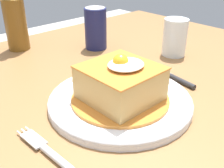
{
  "coord_description": "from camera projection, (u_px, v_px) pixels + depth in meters",
  "views": [
    {
      "loc": [
        -0.34,
        -0.38,
        1.04
      ],
      "look_at": [
        -0.0,
        -0.03,
        0.79
      ],
      "focal_mm": 43.81,
      "sensor_mm": 36.0,
      "label": 1
    }
  ],
  "objects": [
    {
      "name": "sandwich_meal",
      "position": [
        119.0,
        85.0,
        0.53
      ],
      "size": [
        0.2,
        0.2,
        0.1
      ],
      "color": "orange",
      "rests_on": "main_plate"
    },
    {
      "name": "soda_can",
      "position": [
        96.0,
        28.0,
        0.82
      ],
      "size": [
        0.07,
        0.07,
        0.12
      ],
      "color": "#191E51",
      "rests_on": "dining_table"
    },
    {
      "name": "beer_bottle_amber",
      "position": [
        13.0,
        17.0,
        0.79
      ],
      "size": [
        0.06,
        0.06,
        0.27
      ],
      "color": "brown",
      "rests_on": "dining_table"
    },
    {
      "name": "knife",
      "position": [
        174.0,
        78.0,
        0.65
      ],
      "size": [
        0.04,
        0.17,
        0.01
      ],
      "color": "#262628",
      "rests_on": "dining_table"
    },
    {
      "name": "main_plate",
      "position": [
        119.0,
        101.0,
        0.55
      ],
      "size": [
        0.29,
        0.29,
        0.02
      ],
      "color": "white",
      "rests_on": "dining_table"
    },
    {
      "name": "dining_table",
      "position": [
        105.0,
        132.0,
        0.64
      ],
      "size": [
        1.32,
        0.99,
        0.75
      ],
      "color": "olive",
      "rests_on": "ground_plane"
    },
    {
      "name": "fork",
      "position": [
        49.0,
        152.0,
        0.42
      ],
      "size": [
        0.02,
        0.14,
        0.01
      ],
      "color": "silver",
      "rests_on": "dining_table"
    },
    {
      "name": "drinking_glass",
      "position": [
        175.0,
        40.0,
        0.78
      ],
      "size": [
        0.07,
        0.07,
        0.1
      ],
      "color": "silver",
      "rests_on": "dining_table"
    }
  ]
}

